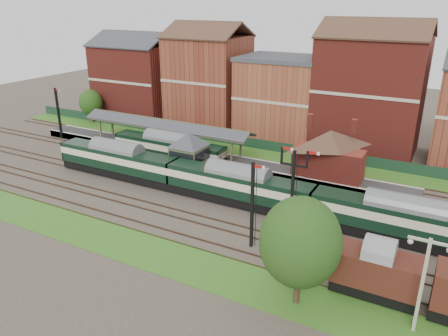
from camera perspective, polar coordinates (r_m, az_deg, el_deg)
The scene contains 19 objects.
ground at distance 49.30m, azimuth -3.56°, elevation -3.51°, with size 160.00×160.00×0.00m, color #473D33.
grass_back at distance 62.43m, azimuth 4.17°, elevation 1.95°, with size 90.00×4.50×0.06m, color #2D6619.
grass_front at distance 40.80m, azimuth -12.57°, elevation -9.63°, with size 90.00×5.00×0.06m, color #2D6619.
fence at distance 63.93m, azimuth 4.93°, elevation 3.07°, with size 90.00×0.12×1.50m, color #193823.
platform at distance 59.22m, azimuth -2.74°, elevation 1.38°, with size 55.00×3.40×1.00m, color #2D2D2D.
signal_box at distance 52.14m, azimuth -4.58°, elevation 1.66°, with size 5.40×5.40×6.00m.
brick_hut at distance 49.25m, azimuth 3.36°, elevation -2.01°, with size 3.20×2.64×2.94m.
station_building at distance 51.84m, azimuth 13.54°, elevation 1.89°, with size 8.10×8.10×5.90m.
canopy at distance 61.18m, azimuth -7.66°, elevation 5.87°, with size 26.00×3.89×4.08m.
semaphore_bracket at distance 40.59m, azimuth 9.01°, elevation -2.23°, with size 3.60×0.25×8.18m.
semaphore_platform_end at distance 72.64m, azimuth -20.83°, elevation 6.78°, with size 1.23×0.25×8.00m.
semaphore_siding at distance 37.64m, azimuth 3.73°, elevation -4.74°, with size 1.23×0.25×8.00m.
yard_lamp at distance 31.19m, azimuth 24.53°, elevation -13.19°, with size 2.60×0.22×7.00m.
town_backdrop at distance 68.68m, azimuth 7.34°, elevation 9.66°, with size 69.00×10.00×16.00m.
dmu_train at distance 46.09m, azimuth 1.82°, elevation -2.27°, with size 49.37×2.60×3.79m.
platform_railcar at distance 57.80m, azimuth -7.18°, elevation 2.49°, with size 16.08×2.54×3.70m.
goods_van_a at distance 34.42m, azimuth 19.29°, elevation -12.62°, with size 6.19×2.68×3.76m.
tree_far at distance 30.78m, azimuth 9.93°, elevation -9.56°, with size 5.70×5.70×8.32m.
tree_back at distance 80.99m, azimuth -17.02°, elevation 8.17°, with size 4.01×4.01×5.86m.
Camera 1 is at (23.89, -37.86, 20.64)m, focal length 35.00 mm.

